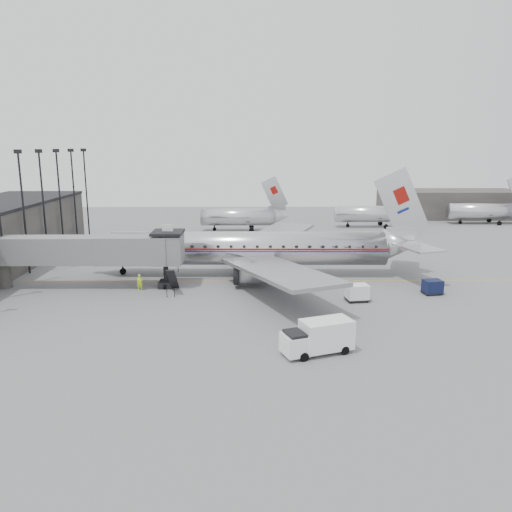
{
  "coord_description": "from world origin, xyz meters",
  "views": [
    {
      "loc": [
        0.2,
        -51.06,
        15.63
      ],
      "look_at": [
        0.89,
        5.23,
        3.2
      ],
      "focal_mm": 35.0,
      "sensor_mm": 36.0,
      "label": 1
    }
  ],
  "objects": [
    {
      "name": "ramp_worker",
      "position": [
        -12.0,
        2.23,
        0.91
      ],
      "size": [
        0.73,
        0.54,
        1.83
      ],
      "primitive_type": "imported",
      "rotation": [
        0.0,
        0.0,
        0.16
      ],
      "color": "#C8F71D",
      "rests_on": "ground"
    },
    {
      "name": "distant_aircraft_mid",
      "position": [
        24.21,
        46.0,
        2.73
      ],
      "size": [
        16.39,
        3.2,
        10.26
      ],
      "color": "silver",
      "rests_on": "ground"
    },
    {
      "name": "ground",
      "position": [
        0.0,
        0.0,
        0.0
      ],
      "size": [
        160.0,
        160.0,
        0.0
      ],
      "primitive_type": "plane",
      "color": "slate",
      "rests_on": "ground"
    },
    {
      "name": "apron_line",
      "position": [
        3.0,
        6.0,
        0.01
      ],
      "size": [
        60.0,
        0.15,
        0.01
      ],
      "primitive_type": "cube",
      "rotation": [
        0.0,
        0.0,
        1.57
      ],
      "color": "gold",
      "rests_on": "ground"
    },
    {
      "name": "floodlight_masts",
      "position": [
        -27.5,
        13.0,
        8.36
      ],
      "size": [
        0.9,
        42.25,
        15.25
      ],
      "color": "black",
      "rests_on": "ground"
    },
    {
      "name": "hangar",
      "position": [
        45.0,
        60.0,
        3.0
      ],
      "size": [
        30.0,
        12.0,
        6.0
      ],
      "primitive_type": "cube",
      "color": "#393634",
      "rests_on": "ground"
    },
    {
      "name": "distant_aircraft_near",
      "position": [
        -1.79,
        42.0,
        2.73
      ],
      "size": [
        16.39,
        3.2,
        10.26
      ],
      "color": "silver",
      "rests_on": "ground"
    },
    {
      "name": "service_van",
      "position": [
        5.42,
        -15.15,
        1.36
      ],
      "size": [
        5.89,
        3.86,
        2.59
      ],
      "rotation": [
        0.0,
        0.0,
        0.35
      ],
      "color": "white",
      "rests_on": "ground"
    },
    {
      "name": "jet_bridge",
      "position": [
        -16.66,
        3.67,
        4.18
      ],
      "size": [
        21.0,
        6.2,
        7.1
      ],
      "color": "slate",
      "rests_on": "ground"
    },
    {
      "name": "baggage_cart_navy",
      "position": [
        19.85,
        0.38,
        0.83
      ],
      "size": [
        2.22,
        1.83,
        1.57
      ],
      "rotation": [
        0.0,
        0.0,
        0.16
      ],
      "color": "#0D1435",
      "rests_on": "ground"
    },
    {
      "name": "baggage_cart_white",
      "position": [
        11.22,
        -1.97,
        0.93
      ],
      "size": [
        2.46,
        2.01,
        1.76
      ],
      "rotation": [
        0.0,
        0.0,
        0.14
      ],
      "color": "white",
      "rests_on": "ground"
    },
    {
      "name": "distant_aircraft_far",
      "position": [
        48.21,
        50.0,
        2.73
      ],
      "size": [
        16.39,
        3.2,
        10.26
      ],
      "color": "silver",
      "rests_on": "ground"
    },
    {
      "name": "airliner",
      "position": [
        0.84,
        8.98,
        3.34
      ],
      "size": [
        42.02,
        38.93,
        13.29
      ],
      "rotation": [
        0.0,
        0.0,
        -0.02
      ],
      "color": "silver",
      "rests_on": "ground"
    }
  ]
}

